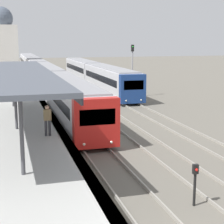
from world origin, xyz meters
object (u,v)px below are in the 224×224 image
(train_near, at_px, (40,72))
(signal_mast_far, at_px, (132,65))
(person_on_platform, at_px, (47,119))
(train_far, at_px, (94,73))
(signal_post_near, at_px, (195,180))

(train_near, relative_size, signal_mast_far, 12.10)
(person_on_platform, bearing_deg, train_far, 71.86)
(person_on_platform, bearing_deg, signal_post_near, -61.49)
(person_on_platform, distance_m, signal_post_near, 9.31)
(train_far, height_order, signal_mast_far, signal_mast_far)
(signal_post_near, bearing_deg, train_near, 92.65)
(train_near, bearing_deg, train_far, -35.41)
(person_on_platform, distance_m, signal_mast_far, 20.81)
(train_far, relative_size, signal_post_near, 19.48)
(train_near, height_order, signal_mast_far, signal_mast_far)
(train_far, relative_size, signal_mast_far, 5.66)
(signal_mast_far, bearing_deg, train_far, 99.68)
(person_on_platform, height_order, train_far, train_far)
(train_near, relative_size, signal_post_near, 41.64)
(signal_post_near, bearing_deg, person_on_platform, 118.51)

